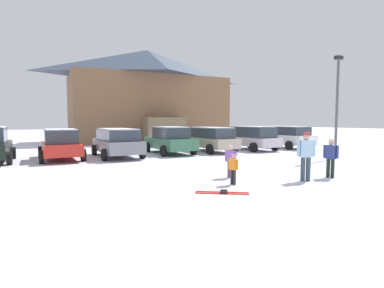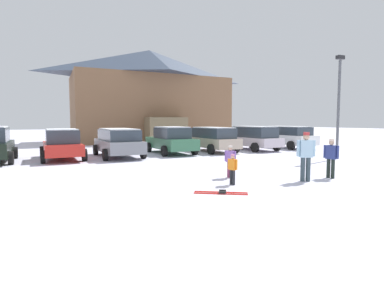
% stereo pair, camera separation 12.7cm
% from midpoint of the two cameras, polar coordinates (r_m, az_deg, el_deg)
% --- Properties ---
extents(ground, '(160.00, 160.00, 0.00)m').
position_cam_midpoint_polar(ground, '(7.32, 27.85, -12.25)').
color(ground, silver).
extents(ski_lodge, '(15.97, 10.15, 9.41)m').
position_cam_midpoint_polar(ski_lodge, '(32.05, -7.89, 9.20)').
color(ski_lodge, brown).
rests_on(ski_lodge, ground).
extents(parked_red_sedan, '(2.21, 4.41, 1.63)m').
position_cam_midpoint_polar(parked_red_sedan, '(17.37, -23.32, -0.01)').
color(parked_red_sedan, red).
rests_on(parked_red_sedan, ground).
extents(parked_grey_wagon, '(2.33, 4.76, 1.62)m').
position_cam_midpoint_polar(parked_grey_wagon, '(17.55, -13.67, 0.46)').
color(parked_grey_wagon, slate).
rests_on(parked_grey_wagon, ground).
extents(parked_green_coupe, '(2.25, 4.55, 1.70)m').
position_cam_midpoint_polar(parked_green_coupe, '(18.93, -3.82, 0.76)').
color(parked_green_coupe, '#346B4A').
rests_on(parked_green_coupe, ground).
extents(parked_beige_suv, '(2.15, 4.43, 1.64)m').
position_cam_midpoint_polar(parked_beige_suv, '(20.01, 4.17, 1.05)').
color(parked_beige_suv, tan).
rests_on(parked_beige_suv, ground).
extents(parked_silver_wagon, '(2.22, 4.39, 1.69)m').
position_cam_midpoint_polar(parked_silver_wagon, '(21.65, 11.83, 1.27)').
color(parked_silver_wagon, '#C4B7C1').
rests_on(parked_silver_wagon, ground).
extents(parked_white_suv, '(2.15, 4.75, 1.66)m').
position_cam_midpoint_polar(parked_white_suv, '(24.05, 17.73, 1.44)').
color(parked_white_suv, white).
rests_on(parked_white_suv, ground).
extents(skier_adult_in_blue_parka, '(0.56, 0.40, 1.67)m').
position_cam_midpoint_polar(skier_adult_in_blue_parka, '(10.80, 21.18, -1.73)').
color(skier_adult_in_blue_parka, '#324048').
rests_on(skier_adult_in_blue_parka, ground).
extents(skier_child_in_purple_jacket, '(0.30, 0.37, 1.16)m').
position_cam_midpoint_polar(skier_child_in_purple_jacket, '(10.85, 7.64, -2.96)').
color(skier_child_in_purple_jacket, '#773353').
rests_on(skier_child_in_purple_jacket, ground).
extents(skier_teen_in_navy_coat, '(0.32, 0.49, 1.41)m').
position_cam_midpoint_polar(skier_teen_in_navy_coat, '(11.79, 25.24, -2.09)').
color(skier_teen_in_navy_coat, black).
rests_on(skier_teen_in_navy_coat, ground).
extents(skier_child_in_orange_jacket, '(0.22, 0.35, 0.99)m').
position_cam_midpoint_polar(skier_child_in_orange_jacket, '(9.66, 8.10, -4.46)').
color(skier_child_in_orange_jacket, '#25272B').
rests_on(skier_child_in_orange_jacket, ground).
extents(pair_of_skis, '(1.42, 1.07, 0.08)m').
position_cam_midpoint_polar(pair_of_skis, '(8.60, 6.01, -9.19)').
color(pair_of_skis, red).
rests_on(pair_of_skis, ground).
extents(lamp_post, '(0.44, 0.24, 5.49)m').
position_cam_midpoint_polar(lamp_post, '(17.92, 26.34, 7.29)').
color(lamp_post, '#515459').
rests_on(lamp_post, ground).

